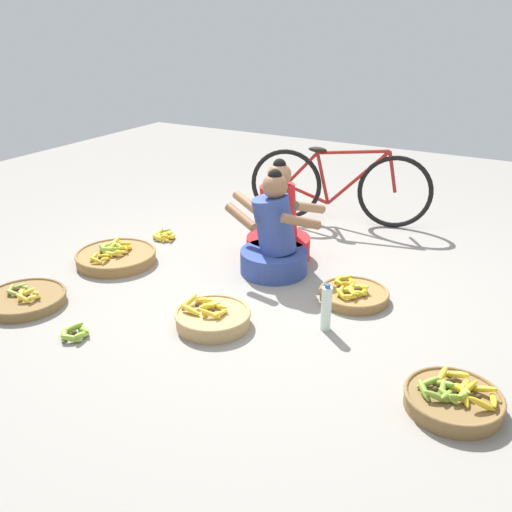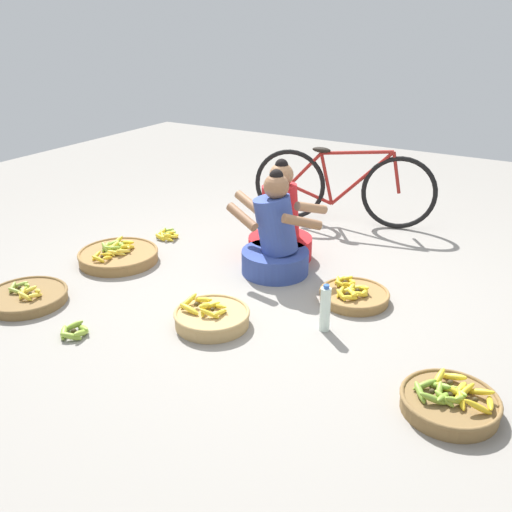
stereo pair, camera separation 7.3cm
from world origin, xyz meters
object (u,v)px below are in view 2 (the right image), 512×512
object	(u,v)px
loose_bananas_back_center	(75,331)
banana_basket_near_bicycle	(27,297)
water_bottle	(325,309)
bicycle_leaning	(343,187)
banana_basket_front_center	(450,402)
loose_bananas_back_left	(167,234)
vendor_woman_front	(275,241)
banana_basket_front_left	(211,317)
banana_basket_near_vendor	(354,295)
banana_basket_mid_left	(118,255)
vendor_woman_behind	(280,227)

from	to	relation	value
loose_bananas_back_center	banana_basket_near_bicycle	bearing A→B (deg)	167.04
banana_basket_near_bicycle	water_bottle	xyz separation A→B (m)	(1.94, 0.72, 0.11)
bicycle_leaning	banana_basket_front_center	world-z (taller)	bicycle_leaning
banana_basket_front_center	loose_bananas_back_left	size ratio (longest dim) A/B	2.03
vendor_woman_front	loose_bananas_back_left	size ratio (longest dim) A/B	3.31
banana_basket_near_bicycle	water_bottle	size ratio (longest dim) A/B	1.76
banana_basket_front_left	water_bottle	size ratio (longest dim) A/B	1.55
banana_basket_near_vendor	loose_bananas_back_center	distance (m)	1.88
loose_bananas_back_center	banana_basket_front_left	bearing A→B (deg)	39.70
loose_bananas_back_left	water_bottle	bearing A→B (deg)	-21.73
vendor_woman_front	loose_bananas_back_center	size ratio (longest dim) A/B	3.92
vendor_woman_front	banana_basket_near_vendor	xyz separation A→B (m)	(0.70, -0.13, -0.22)
banana_basket_mid_left	banana_basket_front_left	bearing A→B (deg)	-19.91
banana_basket_front_left	water_bottle	world-z (taller)	water_bottle
vendor_woman_behind	banana_basket_near_vendor	xyz separation A→B (m)	(0.81, -0.40, -0.22)
banana_basket_mid_left	loose_bananas_back_center	xyz separation A→B (m)	(0.57, -1.00, -0.02)
banana_basket_mid_left	water_bottle	world-z (taller)	water_bottle
vendor_woman_behind	loose_bananas_back_center	size ratio (longest dim) A/B	3.96
vendor_woman_front	bicycle_leaning	distance (m)	1.30
banana_basket_front_left	vendor_woman_behind	bearing A→B (deg)	96.72
banana_basket_mid_left	loose_bananas_back_left	xyz separation A→B (m)	(-0.00, 0.62, -0.03)
water_bottle	banana_basket_near_vendor	bearing A→B (deg)	88.33
vendor_woman_behind	banana_basket_front_center	distance (m)	2.12
bicycle_leaning	banana_basket_near_bicycle	size ratio (longest dim) A/B	2.94
vendor_woman_front	banana_basket_front_center	xyz separation A→B (m)	(1.57, -1.01, -0.21)
bicycle_leaning	loose_bananas_back_center	world-z (taller)	bicycle_leaning
bicycle_leaning	water_bottle	world-z (taller)	bicycle_leaning
banana_basket_front_left	banana_basket_near_vendor	size ratio (longest dim) A/B	1.01
bicycle_leaning	loose_bananas_back_left	world-z (taller)	bicycle_leaning
banana_basket_mid_left	banana_basket_near_bicycle	world-z (taller)	banana_basket_mid_left
banana_basket_near_vendor	loose_bananas_back_left	world-z (taller)	banana_basket_near_vendor
banana_basket_near_vendor	water_bottle	size ratio (longest dim) A/B	1.54
loose_bananas_back_left	banana_basket_mid_left	bearing A→B (deg)	-89.99
vendor_woman_front	loose_bananas_back_center	world-z (taller)	vendor_woman_front
vendor_woman_behind	banana_basket_near_vendor	world-z (taller)	vendor_woman_behind
banana_basket_front_left	vendor_woman_front	bearing A→B (deg)	92.31
loose_bananas_back_left	water_bottle	distance (m)	2.03
vendor_woman_behind	banana_basket_front_center	bearing A→B (deg)	-37.39
vendor_woman_behind	banana_basket_near_bicycle	size ratio (longest dim) A/B	1.47
banana_basket_near_vendor	banana_basket_front_center	xyz separation A→B (m)	(0.87, -0.88, 0.01)
bicycle_leaning	loose_bananas_back_center	xyz separation A→B (m)	(-0.63, -2.76, -0.33)
banana_basket_front_center	loose_bananas_back_left	bearing A→B (deg)	157.22
banana_basket_front_center	vendor_woman_front	bearing A→B (deg)	147.32
bicycle_leaning	water_bottle	bearing A→B (deg)	-70.03
banana_basket_front_center	water_bottle	xyz separation A→B (m)	(-0.88, 0.41, 0.09)
loose_bananas_back_center	banana_basket_front_center	bearing A→B (deg)	11.71
banana_basket_near_bicycle	loose_bananas_back_left	bearing A→B (deg)	87.78
vendor_woman_front	banana_basket_near_bicycle	distance (m)	1.83
banana_basket_near_bicycle	loose_bananas_back_left	distance (m)	1.47
vendor_woman_behind	banana_basket_front_left	bearing A→B (deg)	-83.28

